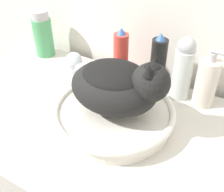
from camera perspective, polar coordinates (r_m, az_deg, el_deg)
name	(u,v)px	position (r m, az deg, el deg)	size (l,w,h in m)	color
sink_basin	(115,114)	(0.82, 0.55, -3.67)	(0.36, 0.36, 0.06)	white
cat	(119,85)	(0.75, 1.45, 2.33)	(0.28, 0.28, 0.18)	black
faucet	(76,68)	(0.94, -7.33, 5.64)	(0.14, 0.09, 0.15)	silver
hairspray_can_black	(158,64)	(0.94, 9.31, 6.35)	(0.05, 0.05, 0.21)	black
spray_bottle_trigger	(121,56)	(0.99, 1.81, 8.15)	(0.05, 0.05, 0.19)	#DB3D33
mouthwash_bottle	(43,34)	(1.18, -13.84, 12.08)	(0.08, 0.08, 0.19)	#4CA366
lotion_bottle_white	(183,69)	(0.91, 14.18, 5.41)	(0.06, 0.06, 0.21)	silver
soap_pump_bottle	(206,82)	(0.91, 18.63, 2.64)	(0.07, 0.07, 0.19)	silver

